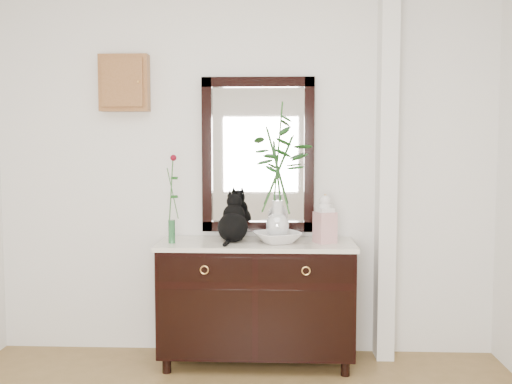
{
  "coord_description": "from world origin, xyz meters",
  "views": [
    {
      "loc": [
        0.26,
        -2.11,
        1.49
      ],
      "look_at": [
        0.1,
        1.63,
        1.2
      ],
      "focal_mm": 40.0,
      "sensor_mm": 36.0,
      "label": 1
    }
  ],
  "objects_px": {
    "lotus_bowl": "(277,237)",
    "ginger_jar": "(325,218)",
    "sideboard": "(257,296)",
    "cat": "(233,217)"
  },
  "relations": [
    {
      "from": "sideboard",
      "to": "cat",
      "type": "height_order",
      "value": "cat"
    },
    {
      "from": "cat",
      "to": "lotus_bowl",
      "type": "relative_size",
      "value": 1.09
    },
    {
      "from": "lotus_bowl",
      "to": "ginger_jar",
      "type": "height_order",
      "value": "ginger_jar"
    },
    {
      "from": "sideboard",
      "to": "ginger_jar",
      "type": "relative_size",
      "value": 3.98
    },
    {
      "from": "sideboard",
      "to": "lotus_bowl",
      "type": "bearing_deg",
      "value": -13.01
    },
    {
      "from": "cat",
      "to": "ginger_jar",
      "type": "distance_m",
      "value": 0.63
    },
    {
      "from": "sideboard",
      "to": "lotus_bowl",
      "type": "distance_m",
      "value": 0.44
    },
    {
      "from": "lotus_bowl",
      "to": "ginger_jar",
      "type": "distance_m",
      "value": 0.35
    },
    {
      "from": "sideboard",
      "to": "cat",
      "type": "relative_size",
      "value": 4.0
    },
    {
      "from": "lotus_bowl",
      "to": "ginger_jar",
      "type": "xyz_separation_m",
      "value": [
        0.32,
        0.02,
        0.13
      ]
    }
  ]
}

